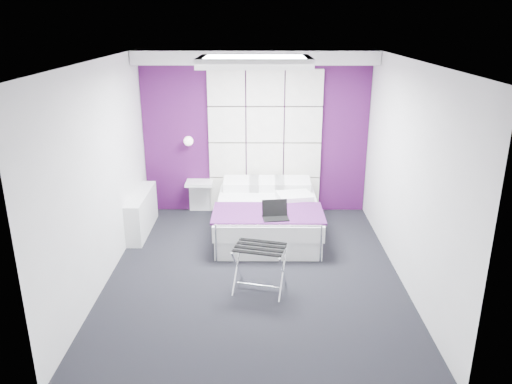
% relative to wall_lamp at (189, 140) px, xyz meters
% --- Properties ---
extents(floor, '(4.40, 4.40, 0.00)m').
position_rel_wall_lamp_xyz_m(floor, '(1.05, -2.06, -1.22)').
color(floor, black).
rests_on(floor, ground).
extents(ceiling, '(4.40, 4.40, 0.00)m').
position_rel_wall_lamp_xyz_m(ceiling, '(1.05, -2.06, 1.38)').
color(ceiling, white).
rests_on(ceiling, wall_back).
extents(wall_back, '(3.60, 0.00, 3.60)m').
position_rel_wall_lamp_xyz_m(wall_back, '(1.05, 0.14, 0.08)').
color(wall_back, silver).
rests_on(wall_back, floor).
extents(wall_left, '(0.00, 4.40, 4.40)m').
position_rel_wall_lamp_xyz_m(wall_left, '(-0.75, -2.06, 0.08)').
color(wall_left, silver).
rests_on(wall_left, floor).
extents(wall_right, '(0.00, 4.40, 4.40)m').
position_rel_wall_lamp_xyz_m(wall_right, '(2.85, -2.06, 0.08)').
color(wall_right, silver).
rests_on(wall_right, floor).
extents(accent_wall, '(3.58, 0.02, 2.58)m').
position_rel_wall_lamp_xyz_m(accent_wall, '(1.05, 0.13, 0.08)').
color(accent_wall, '#441046').
rests_on(accent_wall, wall_back).
extents(soffit, '(3.58, 0.50, 0.20)m').
position_rel_wall_lamp_xyz_m(soffit, '(1.05, -0.11, 1.28)').
color(soffit, white).
rests_on(soffit, wall_back).
extents(headboard, '(1.80, 0.08, 2.30)m').
position_rel_wall_lamp_xyz_m(headboard, '(1.20, 0.08, -0.05)').
color(headboard, silver).
rests_on(headboard, wall_back).
extents(skylight, '(1.36, 0.86, 0.12)m').
position_rel_wall_lamp_xyz_m(skylight, '(1.05, -1.46, 1.33)').
color(skylight, white).
rests_on(skylight, ceiling).
extents(wall_lamp, '(0.15, 0.15, 0.15)m').
position_rel_wall_lamp_xyz_m(wall_lamp, '(0.00, 0.00, 0.00)').
color(wall_lamp, white).
rests_on(wall_lamp, wall_back).
extents(radiator, '(0.22, 1.20, 0.60)m').
position_rel_wall_lamp_xyz_m(radiator, '(-0.64, -0.76, -0.92)').
color(radiator, white).
rests_on(radiator, floor).
extents(bed, '(1.53, 1.83, 0.65)m').
position_rel_wall_lamp_xyz_m(bed, '(1.23, -0.84, -0.95)').
color(bed, white).
rests_on(bed, floor).
extents(nightstand, '(0.43, 0.34, 0.05)m').
position_rel_wall_lamp_xyz_m(nightstand, '(0.15, -0.04, -0.69)').
color(nightstand, white).
rests_on(nightstand, wall_back).
extents(luggage_rack, '(0.57, 0.42, 0.56)m').
position_rel_wall_lamp_xyz_m(luggage_rack, '(1.12, -2.48, -0.94)').
color(luggage_rack, silver).
rests_on(luggage_rack, floor).
extents(laptop, '(0.34, 0.24, 0.24)m').
position_rel_wall_lamp_xyz_m(laptop, '(1.33, -1.48, -0.65)').
color(laptop, black).
rests_on(laptop, bed).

